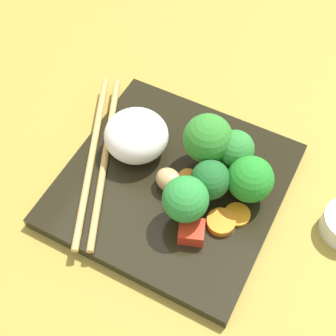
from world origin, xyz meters
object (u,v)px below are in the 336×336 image
square_plate (173,184)px  chopstick_pair (99,156)px  broccoli_floret_2 (250,179)px  carrot_slice_2 (237,215)px  rice_mound (136,136)px

square_plate → chopstick_pair: 9.17cm
square_plate → broccoli_floret_2: (8.07, 1.89, 3.89)cm
broccoli_floret_2 → carrot_slice_2: bearing=-89.5°
carrot_slice_2 → broccoli_floret_2: bearing=90.5°
square_plate → chopstick_pair: bearing=-174.2°
broccoli_floret_2 → chopstick_pair: broccoli_floret_2 is taller
rice_mound → carrot_slice_2: rice_mound is taller
square_plate → broccoli_floret_2: size_ratio=4.03×
rice_mound → broccoli_floret_2: broccoli_floret_2 is taller
square_plate → broccoli_floret_2: broccoli_floret_2 is taller
square_plate → rice_mound: (-5.62, 2.12, 3.36)cm
rice_mound → square_plate: bearing=-20.7°
broccoli_floret_2 → chopstick_pair: 17.57cm
chopstick_pair → carrot_slice_2: bearing=67.1°
broccoli_floret_2 → chopstick_pair: bearing=-170.7°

